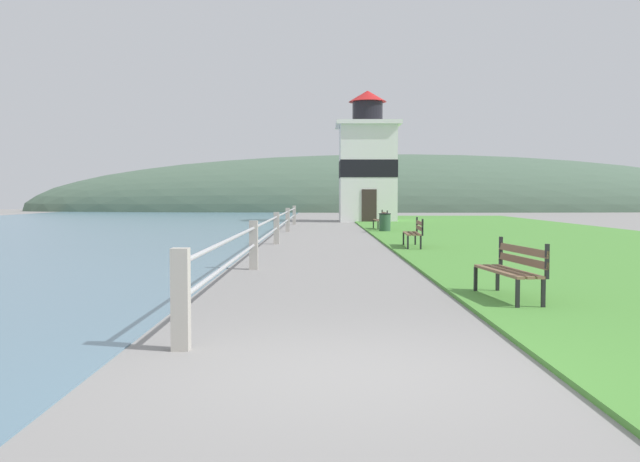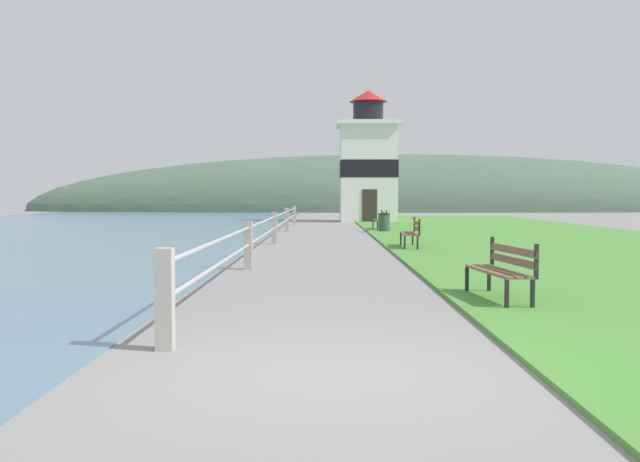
{
  "view_description": "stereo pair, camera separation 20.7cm",
  "coord_description": "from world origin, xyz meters",
  "px_view_note": "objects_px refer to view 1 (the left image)",
  "views": [
    {
      "loc": [
        -0.28,
        -6.34,
        1.6
      ],
      "look_at": [
        -0.22,
        20.07,
        0.3
      ],
      "focal_mm": 40.0,
      "sensor_mm": 36.0,
      "label": 1
    },
    {
      "loc": [
        -0.07,
        -6.34,
        1.6
      ],
      "look_at": [
        -0.22,
        20.07,
        0.3
      ],
      "focal_mm": 40.0,
      "sensor_mm": 36.0,
      "label": 2
    }
  ],
  "objects_px": {
    "park_bench_near": "(511,267)",
    "park_bench_far": "(380,219)",
    "trash_bin": "(383,223)",
    "park_bench_midway": "(413,231)",
    "lighthouse": "(366,165)"
  },
  "relations": [
    {
      "from": "park_bench_far",
      "to": "lighthouse",
      "type": "height_order",
      "value": "lighthouse"
    },
    {
      "from": "park_bench_near",
      "to": "lighthouse",
      "type": "height_order",
      "value": "lighthouse"
    },
    {
      "from": "park_bench_midway",
      "to": "park_bench_far",
      "type": "height_order",
      "value": "same"
    },
    {
      "from": "park_bench_near",
      "to": "lighthouse",
      "type": "xyz_separation_m",
      "value": [
        0.06,
        33.93,
        2.97
      ]
    },
    {
      "from": "park_bench_near",
      "to": "trash_bin",
      "type": "height_order",
      "value": "park_bench_near"
    },
    {
      "from": "park_bench_midway",
      "to": "lighthouse",
      "type": "relative_size",
      "value": 0.24
    },
    {
      "from": "park_bench_near",
      "to": "park_bench_far",
      "type": "bearing_deg",
      "value": -96.53
    },
    {
      "from": "park_bench_midway",
      "to": "trash_bin",
      "type": "xyz_separation_m",
      "value": [
        -0.01,
        9.79,
        -0.12
      ]
    },
    {
      "from": "park_bench_midway",
      "to": "lighthouse",
      "type": "height_order",
      "value": "lighthouse"
    },
    {
      "from": "park_bench_far",
      "to": "trash_bin",
      "type": "height_order",
      "value": "park_bench_far"
    },
    {
      "from": "park_bench_near",
      "to": "park_bench_midway",
      "type": "bearing_deg",
      "value": -96.4
    },
    {
      "from": "park_bench_midway",
      "to": "park_bench_near",
      "type": "bearing_deg",
      "value": 93.06
    },
    {
      "from": "park_bench_near",
      "to": "trash_bin",
      "type": "xyz_separation_m",
      "value": [
        -0.05,
        20.6,
        -0.11
      ]
    },
    {
      "from": "lighthouse",
      "to": "trash_bin",
      "type": "height_order",
      "value": "lighthouse"
    },
    {
      "from": "park_bench_near",
      "to": "park_bench_midway",
      "type": "height_order",
      "value": "same"
    }
  ]
}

